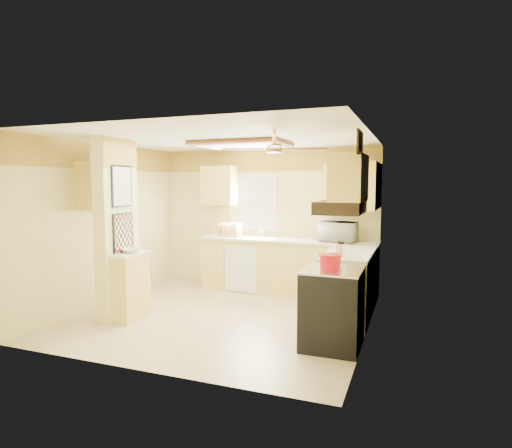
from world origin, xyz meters
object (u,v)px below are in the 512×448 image
at_px(stove, 333,307).
at_px(microwave, 338,232).
at_px(dutch_oven, 330,262).
at_px(bowl, 131,250).
at_px(kettle, 341,250).

xyz_separation_m(stove, microwave, (-0.31, 2.14, 0.64)).
xyz_separation_m(stove, dutch_oven, (-0.03, -0.05, 0.54)).
height_order(bowl, kettle, kettle).
bearing_deg(dutch_oven, microwave, 97.43).
bearing_deg(dutch_oven, stove, 60.47).
bearing_deg(microwave, stove, 106.63).
bearing_deg(stove, bowl, -179.89).
height_order(microwave, bowl, microwave).
height_order(stove, kettle, kettle).
bearing_deg(dutch_oven, bowl, 179.07).
distance_m(microwave, kettle, 1.50).
distance_m(stove, microwave, 2.25).
distance_m(stove, kettle, 0.88).
bearing_deg(microwave, kettle, 109.38).
height_order(dutch_oven, kettle, kettle).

